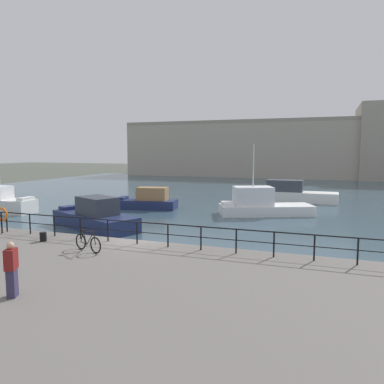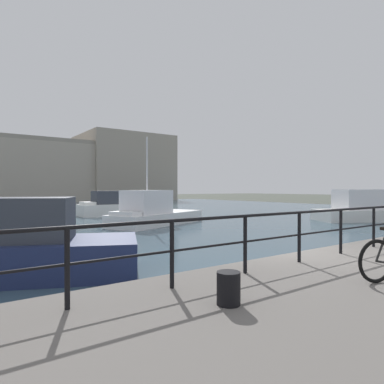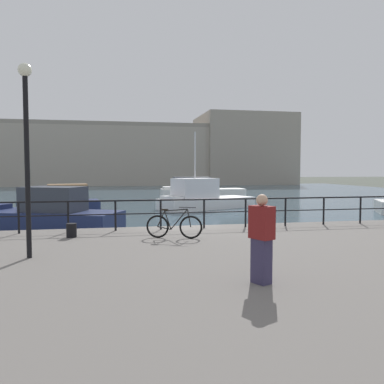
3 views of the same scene
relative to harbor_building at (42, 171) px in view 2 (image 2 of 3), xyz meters
name	(u,v)px [view 2 (image 2 of 3)]	position (x,y,z in m)	size (l,w,h in m)	color
ground_plane	(300,287)	(-6.48, -62.42, -5.75)	(240.00, 240.00, 0.00)	#4C5147
water_basin	(41,213)	(-6.48, -32.22, -5.74)	(80.00, 60.00, 0.01)	#385160
harbor_building	(42,171)	(0.00, 0.00, 0.00)	(63.50, 16.10, 13.72)	#A89E8E
moored_cabin_cruiser	(5,250)	(-12.36, -57.25, -4.96)	(7.55, 5.25, 2.19)	navy
moored_red_daysailer	(122,206)	(-0.88, -38.77, -4.91)	(8.33, 2.64, 2.24)	white
moored_white_yacht	(367,209)	(12.18, -54.68, -4.84)	(8.59, 6.21, 2.38)	white
moored_harbor_tender	(153,212)	(-2.65, -47.98, -4.89)	(7.97, 5.40, 5.81)	white
quay_railing	(321,225)	(-6.74, -63.17, -4.12)	(27.05, 0.07, 1.08)	black
mooring_bollard	(228,288)	(-10.49, -64.24, -4.64)	(0.32, 0.32, 0.44)	black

